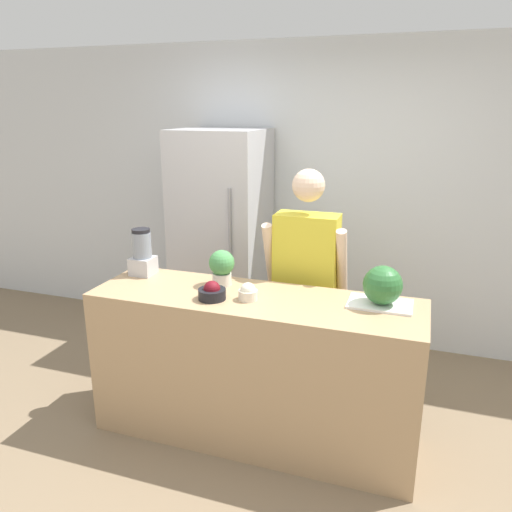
{
  "coord_description": "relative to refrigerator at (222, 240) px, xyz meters",
  "views": [
    {
      "loc": [
        0.92,
        -2.36,
        2.06
      ],
      "look_at": [
        0.0,
        0.33,
        1.21
      ],
      "focal_mm": 35.0,
      "sensor_mm": 36.0,
      "label": 1
    }
  ],
  "objects": [
    {
      "name": "watermelon",
      "position": [
        1.46,
        -1.13,
        0.14
      ],
      "size": [
        0.23,
        0.23,
        0.23
      ],
      "color": "#2D6B33",
      "rests_on": "cutting_board"
    },
    {
      "name": "wall_back",
      "position": [
        0.73,
        0.4,
        0.36
      ],
      "size": [
        8.0,
        0.06,
        2.6
      ],
      "color": "silver",
      "rests_on": "ground_plane"
    },
    {
      "name": "bowl_cherries",
      "position": [
        0.5,
        -1.35,
        0.06
      ],
      "size": [
        0.17,
        0.17,
        0.11
      ],
      "color": "black",
      "rests_on": "counter_island"
    },
    {
      "name": "ground_plane",
      "position": [
        0.73,
        -1.54,
        -0.94
      ],
      "size": [
        14.0,
        14.0,
        0.0
      ],
      "primitive_type": "plane",
      "color": "#7F6B51"
    },
    {
      "name": "cutting_board",
      "position": [
        1.46,
        -1.12,
        0.02
      ],
      "size": [
        0.36,
        0.24,
        0.01
      ],
      "color": "white",
      "rests_on": "counter_island"
    },
    {
      "name": "blender",
      "position": [
        -0.13,
        -1.08,
        0.16
      ],
      "size": [
        0.15,
        0.15,
        0.32
      ],
      "color": "#B7B7BC",
      "rests_on": "counter_island"
    },
    {
      "name": "bowl_cream",
      "position": [
        0.7,
        -1.29,
        0.06
      ],
      "size": [
        0.11,
        0.11,
        0.11
      ],
      "color": "beige",
      "rests_on": "counter_island"
    },
    {
      "name": "person",
      "position": [
        0.92,
        -0.7,
        -0.08
      ],
      "size": [
        0.57,
        0.27,
        1.67
      ],
      "color": "#333338",
      "rests_on": "ground_plane"
    },
    {
      "name": "potted_plant",
      "position": [
        0.46,
        -1.1,
        0.14
      ],
      "size": [
        0.16,
        0.16,
        0.23
      ],
      "color": "beige",
      "rests_on": "counter_island"
    },
    {
      "name": "refrigerator",
      "position": [
        0.0,
        0.0,
        0.0
      ],
      "size": [
        0.73,
        0.72,
        1.88
      ],
      "color": "#B7B7BC",
      "rests_on": "ground_plane"
    },
    {
      "name": "counter_island",
      "position": [
        0.73,
        -1.24,
        -0.46
      ],
      "size": [
        2.02,
        0.6,
        0.96
      ],
      "color": "tan",
      "rests_on": "ground_plane"
    }
  ]
}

